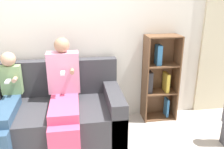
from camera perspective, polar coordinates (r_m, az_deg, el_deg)
name	(u,v)px	position (r m, az deg, el deg)	size (l,w,h in m)	color
back_wall	(59,35)	(3.34, -12.66, 9.21)	(10.00, 0.06, 2.55)	silver
curtain_panel	(222,44)	(3.97, 24.96, 6.71)	(0.67, 0.04, 2.18)	beige
couch	(55,117)	(3.18, -13.63, -9.88)	(1.71, 0.94, 0.97)	#38383D
adult_seated	(64,94)	(2.94, -11.50, -4.61)	(0.40, 0.89, 1.30)	#DB4C75
child_seated	(6,106)	(3.04, -24.05, -6.88)	(0.25, 0.92, 1.14)	#335170
bookshelf	(159,78)	(3.56, 11.29, -0.75)	(0.49, 0.29, 1.27)	brown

